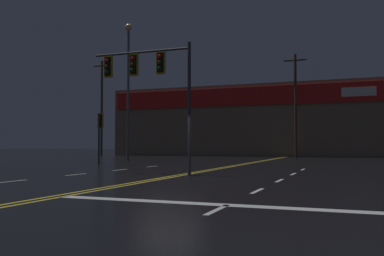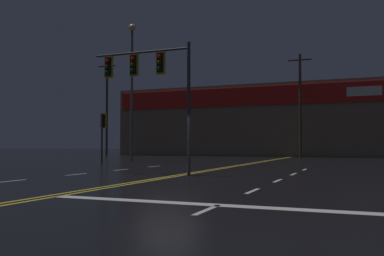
% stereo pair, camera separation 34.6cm
% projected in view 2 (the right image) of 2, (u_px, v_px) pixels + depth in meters
% --- Properties ---
extents(ground_plane, '(200.00, 200.00, 0.00)m').
position_uv_depth(ground_plane, '(167.00, 177.00, 16.49)').
color(ground_plane, black).
extents(road_markings, '(12.66, 60.00, 0.01)m').
position_uv_depth(road_markings, '(172.00, 180.00, 15.20)').
color(road_markings, gold).
rests_on(road_markings, ground).
extents(traffic_signal_median, '(4.63, 0.36, 5.56)m').
position_uv_depth(traffic_signal_median, '(147.00, 73.00, 18.58)').
color(traffic_signal_median, '#38383D').
rests_on(traffic_signal_median, ground).
extents(traffic_signal_corner_northwest, '(0.42, 0.36, 3.36)m').
position_uv_depth(traffic_signal_corner_northwest, '(103.00, 127.00, 28.46)').
color(traffic_signal_corner_northwest, '#38383D').
rests_on(traffic_signal_corner_northwest, ground).
extents(streetlight_median_approach, '(0.56, 0.56, 11.02)m').
position_uv_depth(streetlight_median_approach, '(132.00, 75.00, 34.35)').
color(streetlight_median_approach, '#59595E').
rests_on(streetlight_median_approach, ground).
extents(building_backdrop, '(40.71, 10.23, 7.82)m').
position_uv_depth(building_backdrop, '(297.00, 121.00, 48.75)').
color(building_backdrop, '#7A6651').
rests_on(building_backdrop, ground).
extents(utility_pole_row, '(43.85, 0.26, 11.05)m').
position_uv_depth(utility_pole_row, '(283.00, 103.00, 42.09)').
color(utility_pole_row, '#4C3828').
rests_on(utility_pole_row, ground).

